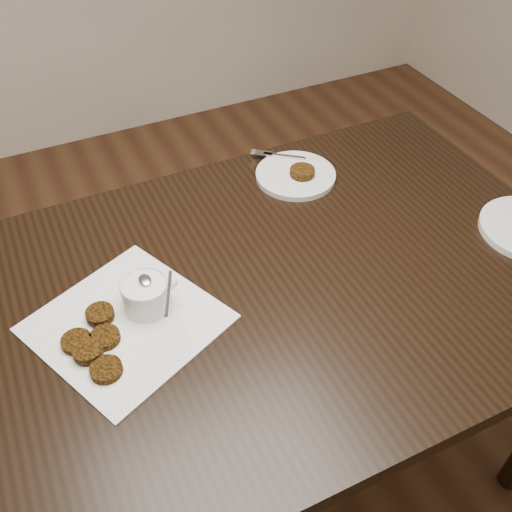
{
  "coord_description": "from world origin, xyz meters",
  "views": [
    {
      "loc": [
        -0.32,
        -0.7,
        1.61
      ],
      "look_at": [
        0.04,
        0.07,
        0.8
      ],
      "focal_mm": 40.61,
      "sensor_mm": 36.0,
      "label": 1
    }
  ],
  "objects_px": {
    "napkin": "(127,323)",
    "plate_with_patty": "(296,173)",
    "table": "(264,386)",
    "sauce_ramekin": "(144,283)"
  },
  "relations": [
    {
      "from": "napkin",
      "to": "plate_with_patty",
      "type": "relative_size",
      "value": 1.55
    },
    {
      "from": "table",
      "to": "napkin",
      "type": "distance_m",
      "value": 0.48
    },
    {
      "from": "sauce_ramekin",
      "to": "plate_with_patty",
      "type": "height_order",
      "value": "sauce_ramekin"
    },
    {
      "from": "table",
      "to": "napkin",
      "type": "height_order",
      "value": "napkin"
    },
    {
      "from": "table",
      "to": "napkin",
      "type": "xyz_separation_m",
      "value": [
        -0.29,
        0.01,
        0.38
      ]
    },
    {
      "from": "napkin",
      "to": "sauce_ramekin",
      "type": "bearing_deg",
      "value": 25.06
    },
    {
      "from": "napkin",
      "to": "plate_with_patty",
      "type": "xyz_separation_m",
      "value": [
        0.52,
        0.28,
        0.01
      ]
    },
    {
      "from": "sauce_ramekin",
      "to": "plate_with_patty",
      "type": "bearing_deg",
      "value": 28.78
    },
    {
      "from": "sauce_ramekin",
      "to": "napkin",
      "type": "bearing_deg",
      "value": -154.94
    },
    {
      "from": "napkin",
      "to": "sauce_ramekin",
      "type": "relative_size",
      "value": 2.4
    }
  ]
}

